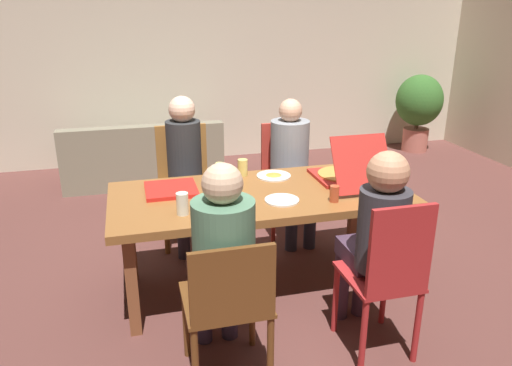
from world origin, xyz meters
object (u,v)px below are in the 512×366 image
chair_1 (184,180)px  plate_2 (274,175)px  plate_3 (391,193)px  drinking_glass_3 (220,170)px  drinking_glass_1 (334,194)px  couch (144,158)px  chair_3 (388,273)px  pizza_box_0 (171,189)px  chair_0 (228,303)px  drinking_glass_2 (243,167)px  potted_plant (419,105)px  person_3 (376,232)px  dining_table (260,202)px  person_2 (292,159)px  drinking_glass_0 (182,204)px  person_0 (222,252)px  chair_2 (286,171)px  plate_0 (232,203)px  person_1 (185,162)px  pizza_box_1 (345,173)px  plate_1 (282,200)px

chair_1 → plate_2: 0.91m
plate_3 → drinking_glass_3: (-1.05, 0.65, 0.04)m
drinking_glass_1 → couch: size_ratio=0.06×
chair_3 → drinking_glass_1: (-0.06, 0.63, 0.24)m
pizza_box_0 → drinking_glass_1: drinking_glass_1 is taller
chair_0 → drinking_glass_2: 1.38m
chair_1 → potted_plant: potted_plant is taller
person_3 → potted_plant: bearing=54.9°
dining_table → chair_1: size_ratio=2.04×
couch → person_2: bearing=-57.2°
person_3 → drinking_glass_0: 1.15m
person_0 → person_3: bearing=1.1°
chair_0 → chair_1: 1.86m
person_3 → drinking_glass_0: (-1.03, 0.51, 0.08)m
chair_2 → plate_0: size_ratio=4.38×
drinking_glass_2 → potted_plant: size_ratio=0.12×
dining_table → person_1: bearing=117.4°
drinking_glass_3 → couch: size_ratio=0.06×
pizza_box_1 → plate_0: 0.93m
drinking_glass_1 → plate_0: bearing=169.4°
chair_3 → plate_2: chair_3 is taller
chair_2 → plate_0: chair_2 is taller
person_0 → pizza_box_0: (-0.17, 0.94, 0.02)m
chair_3 → plate_0: bearing=133.3°
plate_0 → plate_1: plate_0 is taller
person_0 → drinking_glass_1: bearing=30.1°
pizza_box_1 → chair_2: bearing=102.7°
person_1 → drinking_glass_2: person_1 is taller
plate_0 → drinking_glass_3: (0.02, 0.55, 0.04)m
person_2 → pizza_box_0: (-1.07, -0.57, 0.03)m
plate_1 → drinking_glass_0: (-0.65, -0.06, 0.06)m
chair_0 → plate_3: size_ratio=4.35×
chair_1 → plate_2: (0.60, -0.66, 0.21)m
plate_3 → couch: (-1.54, 2.85, -0.48)m
drinking_glass_1 → potted_plant: (2.62, 3.18, -0.14)m
dining_table → person_2: (0.48, 0.74, 0.05)m
chair_2 → potted_plant: size_ratio=0.92×
person_1 → chair_2: 0.92m
pizza_box_0 → person_3: bearing=-41.0°
person_3 → drinking_glass_0: person_3 is taller
person_1 → plate_1: size_ratio=5.61×
drinking_glass_0 → couch: drinking_glass_0 is taller
person_1 → chair_2: bearing=6.5°
person_2 → pizza_box_0: 1.21m
pizza_box_1 → drinking_glass_3: (-0.87, 0.30, 0.00)m
person_1 → potted_plant: (3.45, 2.09, -0.09)m
pizza_box_1 → plate_2: pizza_box_1 is taller
dining_table → couch: dining_table is taller
dining_table → drinking_glass_2: bearing=94.9°
plate_1 → plate_0: bearing=175.2°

